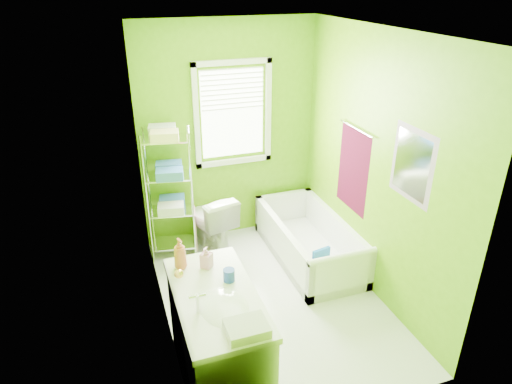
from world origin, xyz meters
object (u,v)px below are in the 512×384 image
object	(u,v)px
toilet	(211,221)
vanity	(218,337)
wire_shelf_unit	(170,181)
bathtub	(309,246)

from	to	relation	value
toilet	vanity	bearing A→B (deg)	64.15
toilet	wire_shelf_unit	world-z (taller)	wire_shelf_unit
bathtub	vanity	distance (m)	2.02
bathtub	wire_shelf_unit	bearing A→B (deg)	156.69
toilet	vanity	world-z (taller)	vanity
bathtub	wire_shelf_unit	size ratio (longest dim) A/B	1.04
vanity	wire_shelf_unit	xyz separation A→B (m)	(0.01, 2.00, 0.47)
vanity	wire_shelf_unit	size ratio (longest dim) A/B	0.75
vanity	wire_shelf_unit	bearing A→B (deg)	89.84
bathtub	wire_shelf_unit	distance (m)	1.75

